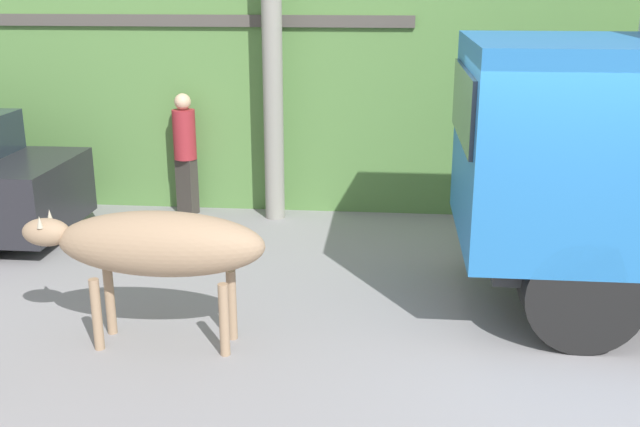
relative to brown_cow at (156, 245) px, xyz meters
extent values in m
plane|color=gray|center=(3.63, 0.31, -0.96)|extent=(60.00, 60.00, 0.00)
cube|color=#568442|center=(3.63, 6.91, 0.88)|extent=(32.00, 5.26, 3.68)
cube|color=#C6B793|center=(-0.84, 5.58, 0.34)|extent=(6.01, 2.40, 2.60)
cube|color=#4C4742|center=(-0.84, 5.58, 1.72)|extent=(6.31, 2.70, 0.16)
cube|color=#236BB2|center=(3.69, 1.27, 0.74)|extent=(1.89, 2.30, 1.96)
cube|color=#232D38|center=(2.73, 1.27, 1.09)|extent=(0.04, 1.95, 0.69)
cylinder|color=black|center=(3.79, 0.37, -0.42)|extent=(1.07, 0.51, 1.07)
ellipsoid|color=#9E7F60|center=(0.04, 0.00, 0.02)|extent=(1.87, 0.59, 0.59)
ellipsoid|color=#9E7F60|center=(-1.00, 0.00, 0.09)|extent=(0.44, 0.26, 0.26)
cone|color=#B7AD93|center=(-1.00, -0.10, 0.22)|extent=(0.06, 0.06, 0.11)
cone|color=#B7AD93|center=(-1.00, 0.10, 0.22)|extent=(0.06, 0.06, 0.11)
cylinder|color=#9E7F60|center=(-0.54, -0.16, -0.62)|extent=(0.09, 0.09, 0.68)
cylinder|color=#9E7F60|center=(-0.54, 0.16, -0.62)|extent=(0.09, 0.09, 0.68)
cylinder|color=#9E7F60|center=(0.62, -0.16, -0.62)|extent=(0.09, 0.09, 0.68)
cylinder|color=#9E7F60|center=(0.62, 0.16, -0.62)|extent=(0.09, 0.09, 0.68)
cube|color=#38332D|center=(-0.84, 4.01, -0.56)|extent=(0.32, 0.27, 0.80)
cylinder|color=maroon|center=(-0.84, 4.01, 0.19)|extent=(0.42, 0.42, 0.69)
sphere|color=#DBB28E|center=(-0.84, 4.01, 0.65)|extent=(0.23, 0.23, 0.23)
camera|label=1|loc=(2.04, -6.06, 2.23)|focal=42.00mm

